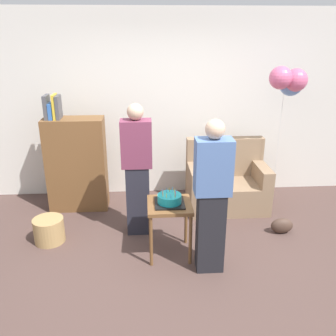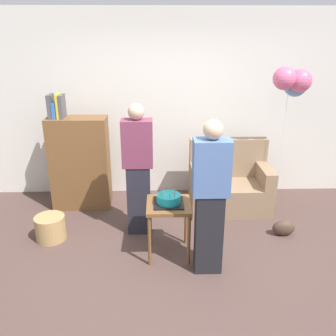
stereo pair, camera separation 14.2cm
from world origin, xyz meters
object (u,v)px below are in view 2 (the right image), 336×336
Objects in this scene: wicker_basket at (50,228)px; handbag at (284,228)px; side_table at (169,212)px; person_holding_cake at (210,198)px; person_blowing_candles at (138,170)px; couch at (229,185)px; birthday_cake at (169,199)px; bookshelf at (79,162)px; balloon_bunch at (294,82)px.

handbag is (2.86, 0.01, -0.05)m from wicker_basket.
person_holding_cake is at bearing -36.48° from side_table.
couch is at bearing 32.51° from person_blowing_candles.
person_blowing_candles is (-0.35, 0.51, 0.15)m from birthday_cake.
person_holding_cake is (0.40, -0.30, 0.30)m from side_table.
wicker_basket is (-1.07, -0.17, -0.68)m from person_blowing_candles.
person_blowing_candles is 4.53× the size of wicker_basket.
person_blowing_candles is at bearing -40.79° from bookshelf.
person_holding_cake reaches higher than bookshelf.
person_holding_cake reaches higher than side_table.
couch is 1.74× the size of side_table.
couch is 1.50m from birthday_cake.
bookshelf is at bearing 161.26° from handbag.
birthday_cake is 0.20× the size of person_blowing_candles.
person_blowing_candles is at bearing 124.38° from side_table.
birthday_cake is 0.64m from person_blowing_candles.
wicker_basket is at bearing -166.01° from balloon_bunch.
handbag is (1.79, -0.16, -0.73)m from person_blowing_candles.
person_blowing_candles reaches higher than couch.
wicker_basket is at bearing -160.84° from couch.
couch is 0.67× the size of person_blowing_candles.
balloon_bunch is (0.18, 0.75, 1.68)m from handbag.
couch is 0.56× the size of balloon_bunch.
person_holding_cake is at bearing -36.48° from birthday_cake.
person_blowing_candles is 1.00× the size of person_holding_cake.
handbag is (1.03, 0.65, -0.73)m from person_holding_cake.
side_table is at bearing -127.69° from couch.
bookshelf is 0.82× the size of balloon_bunch.
bookshelf is 5.78× the size of handbag.
birthday_cake is (1.21, -1.25, 0.01)m from bookshelf.
couch is 1.48m from person_blowing_candles.
couch is 2.13m from bookshelf.
person_blowing_candles is at bearing 124.38° from birthday_cake.
side_table is at bearing -24.68° from person_holding_cake.
bookshelf is 4.50× the size of wicker_basket.
wicker_basket reaches higher than handbag.
balloon_bunch is at bearing -2.95° from bookshelf.
side_table is 0.39× the size of person_blowing_candles.
balloon_bunch reaches higher than bookshelf.
person_holding_cake is 0.83× the size of balloon_bunch.
wicker_basket is 2.86m from handbag.
person_holding_cake reaches higher than handbag.
bookshelf is at bearing 177.29° from couch.
side_table is 2.26× the size of handbag.
wicker_basket is at bearing -7.70° from person_holding_cake.
balloon_bunch is at bearing 34.37° from birthday_cake.
person_holding_cake is at bearing -130.84° from balloon_bunch.
bookshelf is at bearing -32.11° from person_holding_cake.
person_blowing_candles reaches higher than bookshelf.
handbag is (2.64, -0.90, -0.57)m from bookshelf.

